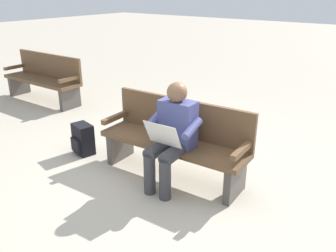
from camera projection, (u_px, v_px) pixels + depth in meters
ground_plane at (172, 175)px, 4.18m from camera, size 40.00×40.00×0.00m
bench_near at (175, 138)px, 4.06m from camera, size 1.83×0.59×0.90m
person_seated at (172, 134)px, 3.76m from camera, size 0.59×0.59×1.18m
backpack at (83, 139)px, 4.66m from camera, size 0.33×0.28×0.41m
bench_far at (44, 77)px, 6.77m from camera, size 1.81×0.53×0.90m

